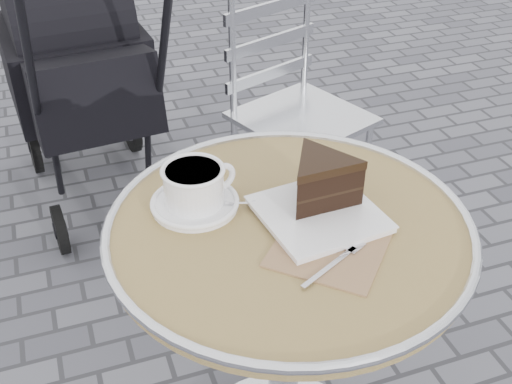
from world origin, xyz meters
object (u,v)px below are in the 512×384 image
object	(u,v)px
cappuccino_set	(195,190)
cake_plate_set	(321,189)
cafe_table	(287,287)
baby_stroller	(82,83)
bistro_chair	(284,86)

from	to	relation	value
cappuccino_set	cake_plate_set	world-z (taller)	cake_plate_set
cafe_table	baby_stroller	world-z (taller)	baby_stroller
cafe_table	baby_stroller	distance (m)	1.41
cappuccino_set	baby_stroller	xyz separation A→B (m)	(-0.11, 1.27, -0.31)
cake_plate_set	baby_stroller	xyz separation A→B (m)	(-0.34, 1.36, -0.32)
cappuccino_set	baby_stroller	size ratio (longest dim) A/B	0.19
cappuccino_set	cafe_table	bearing A→B (deg)	-50.38
cappuccino_set	cake_plate_set	size ratio (longest dim) A/B	0.53
cafe_table	bistro_chair	bearing A→B (deg)	68.58
cafe_table	cake_plate_set	bearing A→B (deg)	15.32
cake_plate_set	baby_stroller	size ratio (longest dim) A/B	0.36
cappuccino_set	cake_plate_set	xyz separation A→B (m)	(0.23, -0.10, 0.01)
cappuccino_set	bistro_chair	bearing A→B (deg)	44.78
baby_stroller	cappuccino_set	bearing A→B (deg)	-89.69
cake_plate_set	bistro_chair	bearing A→B (deg)	65.60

